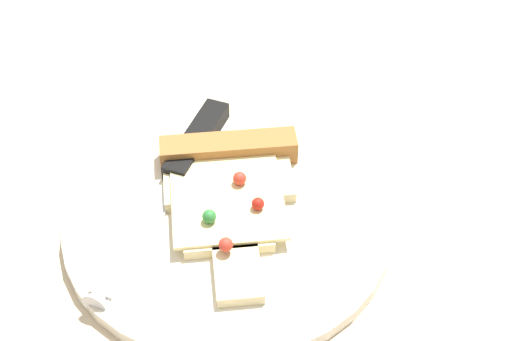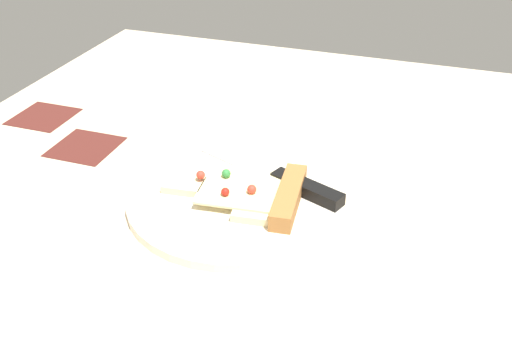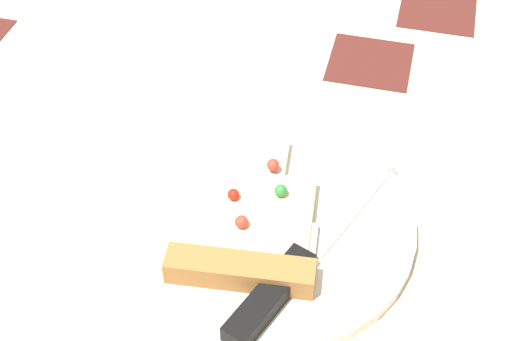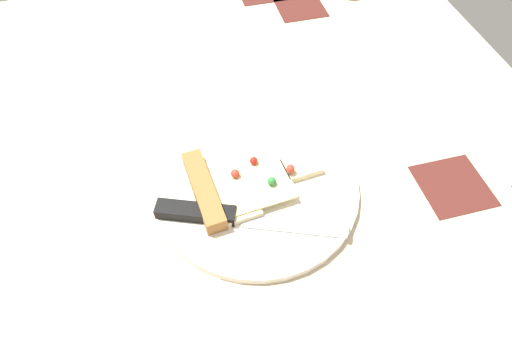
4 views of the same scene
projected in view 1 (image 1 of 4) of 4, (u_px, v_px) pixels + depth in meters
The scene contains 4 objects.
ground_plane at pixel (230, 169), 71.98cm from camera, with size 113.55×113.55×3.00cm.
plate at pixel (231, 221), 64.45cm from camera, with size 27.09×27.09×1.19cm, color silver.
pizza_slice at pixel (228, 188), 65.32cm from camera, with size 18.10×12.20×2.44cm.
knife at pixel (176, 174), 66.80cm from camera, with size 23.12×10.68×2.45cm.
Camera 1 is at (51.81, 1.97, 48.53)cm, focal length 54.53 mm.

